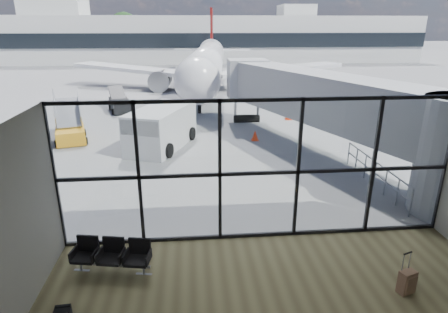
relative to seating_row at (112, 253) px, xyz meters
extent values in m
plane|color=slate|center=(4.28, 41.38, -0.53)|extent=(220.00, 220.00, 0.00)
cube|color=silver|center=(4.28, -2.62, 3.97)|extent=(12.00, 8.00, 0.02)
cube|color=white|center=(4.28, 1.38, 1.72)|extent=(12.00, 0.04, 4.50)
cube|color=black|center=(4.28, 1.38, -0.47)|extent=(12.00, 0.12, 0.10)
cube|color=black|center=(4.28, 1.38, 1.67)|extent=(12.00, 0.12, 0.10)
cube|color=black|center=(4.28, 1.38, 3.91)|extent=(12.00, 0.12, 0.10)
cube|color=black|center=(-1.72, 1.38, 1.72)|extent=(0.10, 0.12, 4.50)
cube|color=black|center=(0.68, 1.38, 1.72)|extent=(0.10, 0.12, 4.50)
cube|color=black|center=(3.08, 1.38, 1.72)|extent=(0.10, 0.12, 4.50)
cube|color=black|center=(5.48, 1.38, 1.72)|extent=(0.10, 0.12, 4.50)
cube|color=black|center=(7.88, 1.38, 1.72)|extent=(0.10, 0.12, 4.50)
cube|color=black|center=(10.28, 1.38, 1.72)|extent=(0.10, 0.12, 4.50)
cube|color=gray|center=(8.83, 9.38, 2.47)|extent=(7.45, 14.81, 2.40)
cube|color=gray|center=(6.18, 16.38, 2.47)|extent=(2.60, 2.20, 2.60)
cylinder|color=gray|center=(5.38, 16.38, 0.37)|extent=(0.20, 0.20, 1.80)
cylinder|color=gray|center=(6.98, 16.38, 0.37)|extent=(0.20, 0.20, 1.80)
cylinder|color=black|center=(6.18, 16.38, -0.28)|extent=(1.80, 0.56, 0.56)
cylinder|color=gray|center=(9.88, 2.18, 0.02)|extent=(0.06, 0.06, 1.10)
cylinder|color=gray|center=(9.88, 3.08, 0.02)|extent=(0.06, 0.06, 1.10)
cylinder|color=gray|center=(9.88, 3.98, 0.02)|extent=(0.06, 0.06, 1.10)
cylinder|color=gray|center=(9.88, 4.88, 0.02)|extent=(0.06, 0.06, 1.10)
cylinder|color=gray|center=(9.88, 5.78, 0.02)|extent=(0.06, 0.06, 1.10)
cylinder|color=gray|center=(9.88, 6.68, 0.02)|extent=(0.06, 0.06, 1.10)
cylinder|color=gray|center=(9.88, 7.58, 0.02)|extent=(0.06, 0.06, 1.10)
cylinder|color=gray|center=(9.88, 4.88, 0.55)|extent=(0.06, 5.40, 0.06)
cylinder|color=gray|center=(9.88, 4.88, 0.07)|extent=(0.06, 5.40, 0.06)
cube|color=silver|center=(4.28, 63.38, 3.47)|extent=(80.00, 12.00, 8.00)
cube|color=black|center=(4.28, 57.28, 3.47)|extent=(80.00, 0.20, 2.40)
cube|color=silver|center=(-20.72, 63.38, 8.97)|extent=(10.00, 8.00, 3.00)
cube|color=silver|center=(22.28, 63.38, 8.47)|extent=(6.00, 6.00, 2.00)
cylinder|color=#382619|center=(-34.72, 73.38, 1.00)|extent=(0.50, 0.50, 3.06)
sphere|color=black|center=(-34.72, 73.38, 4.74)|extent=(5.61, 5.61, 5.61)
cylinder|color=#382619|center=(-28.72, 73.38, 1.18)|extent=(0.50, 0.50, 3.42)
sphere|color=black|center=(-28.72, 73.38, 5.36)|extent=(6.27, 6.27, 6.27)
cylinder|color=#382619|center=(-22.72, 73.38, 0.82)|extent=(0.50, 0.50, 2.70)
sphere|color=black|center=(-22.72, 73.38, 4.12)|extent=(4.95, 4.95, 4.95)
cylinder|color=#382619|center=(-16.72, 73.38, 1.00)|extent=(0.50, 0.50, 3.06)
sphere|color=black|center=(-16.72, 73.38, 4.74)|extent=(5.61, 5.61, 5.61)
cylinder|color=#382619|center=(-10.72, 73.38, 1.18)|extent=(0.50, 0.50, 3.42)
sphere|color=black|center=(-10.72, 73.38, 5.36)|extent=(6.27, 6.27, 6.27)
cube|color=gray|center=(-0.02, -0.12, -0.29)|extent=(2.14, 0.48, 0.04)
cube|color=black|center=(-0.75, 0.02, -0.10)|extent=(0.70, 0.67, 0.08)
cube|color=black|center=(-0.70, 0.29, 0.16)|extent=(0.61, 0.18, 0.54)
cube|color=black|center=(-0.02, -0.12, -0.10)|extent=(0.70, 0.67, 0.08)
cube|color=black|center=(0.03, 0.15, 0.16)|extent=(0.61, 0.18, 0.54)
cube|color=black|center=(0.70, -0.25, -0.10)|extent=(0.70, 0.67, 0.08)
cube|color=black|center=(0.75, 0.02, 0.16)|extent=(0.61, 0.18, 0.54)
cylinder|color=gray|center=(-0.89, 0.05, -0.41)|extent=(0.06, 0.06, 0.25)
cylinder|color=gray|center=(0.85, -0.28, -0.41)|extent=(0.06, 0.06, 0.25)
cylinder|color=black|center=(-0.73, -1.94, -0.04)|extent=(0.34, 0.11, 0.09)
cube|color=brown|center=(7.56, -1.65, -0.20)|extent=(0.47, 0.37, 0.62)
cube|color=brown|center=(7.60, -1.78, -0.20)|extent=(0.34, 0.16, 0.46)
cylinder|color=gray|center=(7.41, -1.58, 0.33)|extent=(0.03, 0.03, 0.51)
cylinder|color=gray|center=(7.63, -1.50, 0.33)|extent=(0.03, 0.03, 0.51)
cube|color=black|center=(7.52, -1.54, 0.58)|extent=(0.27, 0.12, 0.02)
cylinder|color=black|center=(7.41, -1.58, -0.50)|extent=(0.06, 0.08, 0.07)
cylinder|color=black|center=(7.63, -1.50, -0.50)|extent=(0.06, 0.08, 0.07)
cylinder|color=silver|center=(4.11, 31.31, 2.20)|extent=(5.99, 27.51, 3.37)
sphere|color=silver|center=(2.79, 17.72, 2.20)|extent=(3.37, 3.37, 3.37)
cone|color=silver|center=(5.65, 47.17, 2.47)|extent=(3.88, 5.76, 3.37)
cube|color=black|center=(2.85, 18.26, 2.65)|extent=(2.10, 1.28, 0.46)
cube|color=silver|center=(-3.50, 32.96, 1.43)|extent=(13.76, 8.29, 1.08)
cylinder|color=black|center=(-0.69, 30.86, 0.52)|extent=(2.20, 3.27, 1.91)
cube|color=silver|center=(2.71, 47.00, 2.56)|extent=(5.27, 3.07, 0.16)
cube|color=silver|center=(11.90, 31.47, 1.43)|extent=(14.00, 5.97, 1.08)
cylinder|color=black|center=(8.74, 29.95, 0.52)|extent=(2.20, 3.27, 1.91)
cube|color=silver|center=(8.51, 46.43, 2.56)|extent=(5.16, 2.19, 0.16)
cube|color=#630F0E|center=(5.65, 47.17, 5.48)|extent=(0.61, 3.47, 5.46)
cylinder|color=gray|center=(2.97, 19.53, 0.11)|extent=(0.18, 0.18, 1.27)
cylinder|color=black|center=(2.97, 19.53, -0.21)|extent=(0.29, 0.66, 0.64)
cylinder|color=black|center=(1.62, 32.01, -0.12)|extent=(0.49, 0.91, 0.87)
cylinder|color=black|center=(6.69, 31.52, -0.12)|extent=(0.49, 0.91, 0.87)
cube|color=silver|center=(0.65, 11.25, 0.57)|extent=(3.88, 5.50, 2.20)
cube|color=black|center=(-0.03, 9.51, 1.17)|extent=(2.42, 1.98, 0.77)
cylinder|color=black|center=(-0.97, 10.12, -0.15)|extent=(0.53, 0.82, 0.77)
cylinder|color=black|center=(1.07, 9.32, -0.15)|extent=(0.53, 0.82, 0.77)
cylinder|color=black|center=(0.22, 13.19, -0.15)|extent=(0.53, 0.82, 0.77)
cylinder|color=black|center=(2.27, 12.39, -0.15)|extent=(0.53, 0.82, 0.77)
cube|color=black|center=(-3.22, 20.57, -0.01)|extent=(2.14, 3.12, 0.95)
cube|color=black|center=(-3.57, 21.66, 0.70)|extent=(1.81, 2.61, 0.98)
cylinder|color=black|center=(-3.57, 19.46, -0.29)|extent=(0.33, 0.51, 0.48)
cylinder|color=black|center=(-2.30, 19.87, -0.29)|extent=(0.33, 0.51, 0.48)
cylinder|color=black|center=(-4.14, 21.28, -0.29)|extent=(0.33, 0.51, 0.48)
cylinder|color=black|center=(-2.88, 21.68, -0.29)|extent=(0.33, 0.51, 0.48)
cube|color=orange|center=(-4.76, 12.74, -0.10)|extent=(2.27, 3.05, 0.77)
cube|color=gray|center=(-4.98, 13.48, 1.02)|extent=(1.94, 2.50, 1.43)
cylinder|color=black|center=(-5.22, 11.59, -0.32)|extent=(0.31, 0.46, 0.43)
cylinder|color=black|center=(-3.73, 12.04, -0.32)|extent=(0.31, 0.46, 0.43)
cylinder|color=black|center=(-5.78, 13.44, -0.32)|extent=(0.31, 0.46, 0.43)
cylinder|color=black|center=(-4.30, 13.89, -0.32)|extent=(0.31, 0.46, 0.43)
cube|color=red|center=(6.02, 11.97, -0.52)|extent=(0.42, 0.42, 0.03)
cone|color=red|center=(6.02, 11.97, -0.23)|extent=(0.40, 0.40, 0.60)
cube|color=orange|center=(1.53, 13.00, -0.51)|extent=(0.46, 0.46, 0.03)
cone|color=orange|center=(1.53, 13.00, -0.20)|extent=(0.44, 0.44, 0.66)
cube|color=red|center=(9.28, 16.85, -0.51)|extent=(0.47, 0.47, 0.03)
cone|color=red|center=(9.28, 16.85, -0.20)|extent=(0.45, 0.45, 0.67)
camera|label=1|loc=(2.25, -9.03, 5.91)|focal=30.00mm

